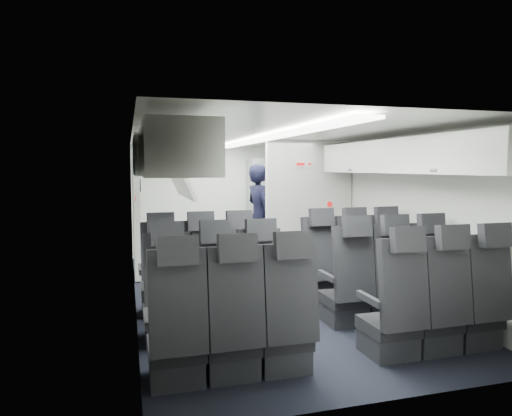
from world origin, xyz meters
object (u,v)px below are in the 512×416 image
seat_row_rear (341,320)px  carry_on_bag (158,162)px  seat_row_front (276,274)px  galley_unit (270,207)px  seat_row_mid (303,293)px  boarding_door (137,217)px  flight_attendant (259,217)px

seat_row_rear → carry_on_bag: (-1.43, 1.65, 1.39)m
seat_row_front → galley_unit: galley_unit is taller
seat_row_mid → galley_unit: (0.95, 4.15, 0.55)m
galley_unit → boarding_door: 2.84m
seat_row_front → galley_unit: 3.43m
seat_row_mid → seat_row_rear: size_ratio=1.00×
seat_row_front → flight_attendant: bearing=79.6°
boarding_door → seat_row_front: bearing=-51.8°
seat_row_mid → seat_row_rear: (0.00, -0.90, 0.00)m
flight_attendant → seat_row_rear: bearing=162.6°
boarding_door → carry_on_bag: carry_on_bag is taller
seat_row_front → galley_unit: size_ratio=1.75×
seat_row_rear → galley_unit: (0.95, 5.05, 0.55)m
galley_unit → seat_row_mid: bearing=-102.9°
flight_attendant → carry_on_bag: size_ratio=4.65×
flight_attendant → seat_row_front: bearing=157.8°
galley_unit → flight_attendant: galley_unit is taller
seat_row_mid → carry_on_bag: bearing=152.5°
carry_on_bag → flight_attendant: bearing=62.4°
seat_row_front → boarding_door: boarding_door is taller
boarding_door → seat_row_rear: bearing=-67.1°
seat_row_rear → flight_attendant: flight_attendant is taller
seat_row_rear → carry_on_bag: carry_on_bag is taller
carry_on_bag → seat_row_rear: bearing=-37.4°
flight_attendant → boarding_door: bearing=77.6°
seat_row_mid → boarding_door: (-1.64, 2.99, 0.55)m
seat_row_mid → boarding_door: bearing=118.8°
seat_row_rear → boarding_door: size_ratio=1.79×
seat_row_front → seat_row_mid: (0.00, -0.90, 0.00)m
seat_row_rear → galley_unit: bearing=79.4°
seat_row_mid → flight_attendant: 3.03m
seat_row_rear → boarding_door: bearing=112.9°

